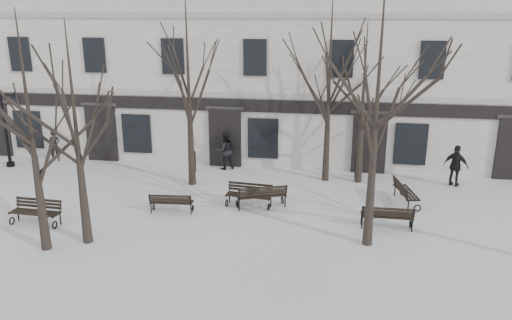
% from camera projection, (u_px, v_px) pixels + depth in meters
% --- Properties ---
extents(ground, '(100.00, 100.00, 0.00)m').
position_uv_depth(ground, '(277.00, 239.00, 17.13)').
color(ground, silver).
rests_on(ground, ground).
extents(building, '(40.40, 10.20, 11.40)m').
position_uv_depth(building, '(304.00, 48.00, 27.77)').
color(building, silver).
rests_on(building, ground).
extents(tree_0, '(5.35, 5.35, 7.64)m').
position_uv_depth(tree_0, '(28.00, 106.00, 15.08)').
color(tree_0, black).
rests_on(tree_0, ground).
extents(tree_1, '(5.14, 5.14, 7.34)m').
position_uv_depth(tree_1, '(74.00, 109.00, 15.62)').
color(tree_1, black).
rests_on(tree_1, ground).
extents(tree_2, '(6.12, 6.12, 8.74)m').
position_uv_depth(tree_2, '(379.00, 82.00, 15.21)').
color(tree_2, black).
rests_on(tree_2, ground).
extents(tree_4, '(5.95, 5.95, 8.50)m').
position_uv_depth(tree_4, '(188.00, 65.00, 20.99)').
color(tree_4, black).
rests_on(tree_4, ground).
extents(tree_5, '(5.87, 5.87, 8.38)m').
position_uv_depth(tree_5, '(330.00, 65.00, 21.56)').
color(tree_5, black).
rests_on(tree_5, ground).
extents(tree_6, '(5.01, 5.01, 7.15)m').
position_uv_depth(tree_6, '(364.00, 84.00, 21.54)').
color(tree_6, black).
rests_on(tree_6, ground).
extents(bench_0, '(1.88, 0.78, 0.93)m').
position_uv_depth(bench_0, '(36.00, 211.00, 18.22)').
color(bench_0, black).
rests_on(bench_0, ground).
extents(bench_1, '(1.69, 0.72, 0.83)m').
position_uv_depth(bench_1, '(171.00, 202.00, 19.22)').
color(bench_1, black).
rests_on(bench_1, ground).
extents(bench_2, '(1.84, 0.68, 0.92)m').
position_uv_depth(bench_2, '(387.00, 216.00, 17.81)').
color(bench_2, black).
rests_on(bench_2, ground).
extents(bench_3, '(1.88, 0.84, 0.92)m').
position_uv_depth(bench_3, '(249.00, 194.00, 19.88)').
color(bench_3, black).
rests_on(bench_3, ground).
extents(bench_4, '(2.07, 1.37, 0.99)m').
position_uv_depth(bench_4, '(262.00, 195.00, 19.66)').
color(bench_4, black).
rests_on(bench_4, ground).
extents(bench_5, '(0.99, 1.93, 0.93)m').
position_uv_depth(bench_5, '(405.00, 192.00, 20.16)').
color(bench_5, black).
rests_on(bench_5, ground).
extents(lamp_post, '(1.18, 0.44, 3.78)m').
position_uv_depth(lamp_post, '(10.00, 124.00, 24.39)').
color(lamp_post, black).
rests_on(lamp_post, ground).
extents(bollard_a, '(0.13, 0.13, 1.02)m').
position_uv_depth(bollard_a, '(195.00, 160.00, 24.18)').
color(bollard_a, black).
rests_on(bollard_a, ground).
extents(bollard_b, '(0.15, 0.15, 1.13)m').
position_uv_depth(bollard_b, '(356.00, 165.00, 23.22)').
color(bollard_b, black).
rests_on(bollard_b, ground).
extents(pedestrian_a, '(0.69, 0.59, 1.60)m').
position_uv_depth(pedestrian_a, '(56.00, 161.00, 25.99)').
color(pedestrian_a, black).
rests_on(pedestrian_a, ground).
extents(pedestrian_b, '(1.16, 1.08, 1.90)m').
position_uv_depth(pedestrian_b, '(225.00, 169.00, 24.68)').
color(pedestrian_b, black).
rests_on(pedestrian_b, ground).
extents(pedestrian_c, '(1.17, 0.98, 1.87)m').
position_uv_depth(pedestrian_c, '(453.00, 186.00, 22.32)').
color(pedestrian_c, black).
rests_on(pedestrian_c, ground).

